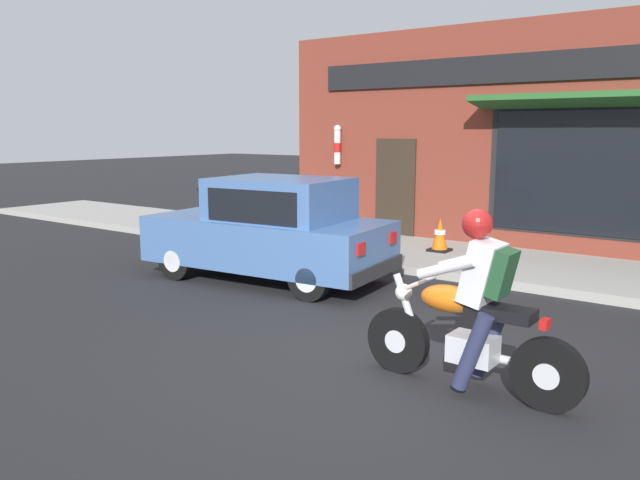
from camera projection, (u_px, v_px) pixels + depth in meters
ground_plane at (371, 355)px, 6.37m from camera, size 80.00×80.00×0.00m
sidewalk_curb at (365, 247)px, 11.86m from camera, size 2.60×22.00×0.14m
storefront_building at (557, 139)px, 10.99m from camera, size 1.25×11.06×4.20m
motorcycle_with_rider at (471, 316)px, 5.40m from camera, size 0.56×2.02×1.62m
car_hatchback at (270, 231)px, 9.45m from camera, size 1.97×3.91×1.57m
traffic_cone at (440, 235)px, 11.08m from camera, size 0.36×0.36×0.60m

